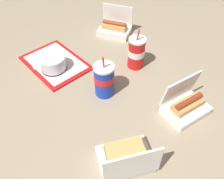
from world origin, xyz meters
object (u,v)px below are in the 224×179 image
at_px(food_tray, 55,63).
at_px(soda_cup_back, 104,80).
at_px(plastic_fork, 55,52).
at_px(clamshell_hotdog_right, 115,28).
at_px(clamshell_hotdog_left, 185,106).
at_px(soda_cup_right, 136,53).
at_px(clamshell_sandwich_front, 126,158).
at_px(ketchup_cup, 46,59).
at_px(cake_container, 53,63).

distance_m(food_tray, soda_cup_back, 0.37).
height_order(plastic_fork, clamshell_hotdog_right, clamshell_hotdog_right).
relative_size(clamshell_hotdog_left, soda_cup_right, 0.90).
xyz_separation_m(plastic_fork, clamshell_sandwich_front, (0.76, -0.15, 0.03)).
distance_m(plastic_fork, clamshell_sandwich_front, 0.78).
distance_m(ketchup_cup, clamshell_sandwich_front, 0.73).
xyz_separation_m(food_tray, clamshell_hotdog_right, (-0.02, 0.46, 0.03)).
height_order(plastic_fork, clamshell_sandwich_front, clamshell_sandwich_front).
bearing_deg(ketchup_cup, cake_container, -1.76).
xyz_separation_m(ketchup_cup, clamshell_hotdog_right, (0.02, 0.49, 0.01)).
bearing_deg(food_tray, clamshell_hotdog_right, 92.77).
xyz_separation_m(food_tray, ketchup_cup, (-0.04, -0.03, 0.02)).
bearing_deg(clamshell_hotdog_left, plastic_fork, -163.76).
bearing_deg(food_tray, soda_cup_right, 47.37).
xyz_separation_m(soda_cup_right, soda_cup_back, (0.05, -0.26, -0.00)).
relative_size(plastic_fork, clamshell_sandwich_front, 0.46).
distance_m(food_tray, plastic_fork, 0.09).
bearing_deg(soda_cup_back, ketchup_cup, -165.99).
relative_size(food_tray, soda_cup_back, 1.68).
relative_size(cake_container, soda_cup_back, 0.60).
bearing_deg(clamshell_hotdog_right, soda_cup_back, -46.23).
relative_size(food_tray, clamshell_sandwich_front, 1.59).
relative_size(clamshell_hotdog_right, soda_cup_right, 1.04).
xyz_separation_m(clamshell_hotdog_left, soda_cup_right, (-0.38, 0.06, 0.05)).
distance_m(clamshell_sandwich_front, soda_cup_right, 0.58).
bearing_deg(cake_container, clamshell_hotdog_left, 25.12).
bearing_deg(plastic_fork, clamshell_hotdog_left, 15.70).
bearing_deg(soda_cup_back, clamshell_hotdog_left, 30.93).
xyz_separation_m(clamshell_hotdog_right, soda_cup_right, (0.33, -0.13, 0.05)).
height_order(ketchup_cup, clamshell_hotdog_right, clamshell_hotdog_right).
distance_m(food_tray, clamshell_hotdog_right, 0.46).
relative_size(plastic_fork, clamshell_hotdog_left, 0.53).
distance_m(ketchup_cup, clamshell_hotdog_right, 0.49).
xyz_separation_m(cake_container, ketchup_cup, (-0.09, 0.00, -0.02)).
distance_m(clamshell_hotdog_left, clamshell_hotdog_right, 0.73).
distance_m(plastic_fork, soda_cup_right, 0.48).
distance_m(ketchup_cup, soda_cup_right, 0.50).
xyz_separation_m(food_tray, cake_container, (0.05, -0.03, 0.04)).
relative_size(clamshell_hotdog_right, soda_cup_back, 1.07).
xyz_separation_m(food_tray, clamshell_hotdog_left, (0.68, 0.27, 0.03)).
bearing_deg(ketchup_cup, clamshell_hotdog_left, 22.18).
bearing_deg(soda_cup_right, clamshell_hotdog_right, 157.84).
height_order(food_tray, soda_cup_back, soda_cup_back).
height_order(ketchup_cup, soda_cup_back, soda_cup_back).
xyz_separation_m(food_tray, soda_cup_back, (0.35, 0.07, 0.08)).
height_order(clamshell_hotdog_left, soda_cup_right, soda_cup_right).
xyz_separation_m(ketchup_cup, plastic_fork, (-0.03, 0.07, -0.01)).
relative_size(cake_container, plastic_fork, 1.25).
relative_size(food_tray, cake_container, 2.78).
bearing_deg(clamshell_hotdog_left, ketchup_cup, -157.82).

